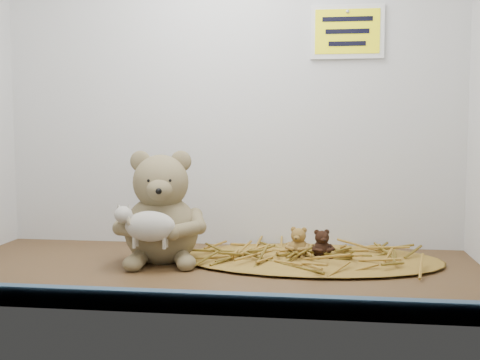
# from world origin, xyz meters

# --- Properties ---
(alcove_shell) EXTENTS (1.20, 0.60, 0.90)m
(alcove_shell) POSITION_xyz_m (0.00, 0.09, 0.45)
(alcove_shell) COLOR #3D2B15
(alcove_shell) RESTS_ON ground
(front_rail) EXTENTS (1.19, 0.02, 0.04)m
(front_rail) POSITION_xyz_m (0.00, -0.29, 0.02)
(front_rail) COLOR #3B5C71
(front_rail) RESTS_ON shelf_floor
(straw_bed) EXTENTS (0.61, 0.36, 0.01)m
(straw_bed) POSITION_xyz_m (0.22, 0.13, 0.01)
(straw_bed) COLOR brown
(straw_bed) RESTS_ON shelf_floor
(main_teddy) EXTENTS (0.25, 0.26, 0.26)m
(main_teddy) POSITION_xyz_m (-0.13, 0.08, 0.13)
(main_teddy) COLOR olive
(main_teddy) RESTS_ON shelf_floor
(toy_lamb) EXTENTS (0.14, 0.09, 0.09)m
(toy_lamb) POSITION_xyz_m (-0.13, -0.02, 0.10)
(toy_lamb) COLOR beige
(toy_lamb) RESTS_ON main_teddy
(mini_teddy_tan) EXTENTS (0.07, 0.07, 0.07)m
(mini_teddy_tan) POSITION_xyz_m (0.19, 0.13, 0.05)
(mini_teddy_tan) COLOR olive
(mini_teddy_tan) RESTS_ON straw_bed
(mini_teddy_brown) EXTENTS (0.07, 0.07, 0.07)m
(mini_teddy_brown) POSITION_xyz_m (0.24, 0.13, 0.05)
(mini_teddy_brown) COLOR black
(mini_teddy_brown) RESTS_ON straw_bed
(wall_sign) EXTENTS (0.16, 0.01, 0.11)m
(wall_sign) POSITION_xyz_m (0.30, 0.29, 0.55)
(wall_sign) COLOR #FFF60D
(wall_sign) RESTS_ON back_wall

